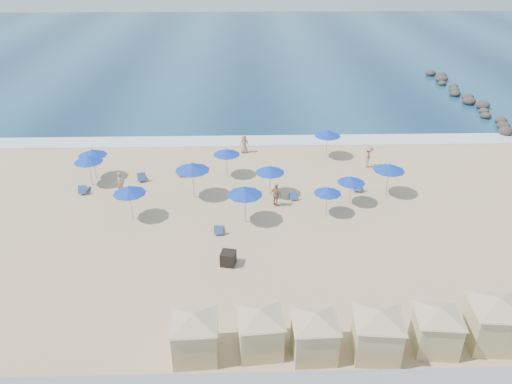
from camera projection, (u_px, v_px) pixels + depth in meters
ground at (257, 235)px, 31.08m from camera, size 160.00×160.00×0.00m
ocean at (247, 48)px, 79.70m from camera, size 160.00×80.00×0.06m
surf_line at (252, 141)px, 44.77m from camera, size 160.00×2.50×0.08m
rock_jetty at (474, 103)px, 53.49m from camera, size 2.56×26.66×0.96m
trash_bin at (228, 258)px, 28.18m from camera, size 0.95×0.95×0.81m
cabana_0 at (194, 329)px, 21.63m from camera, size 4.17×4.17×2.62m
cabana_1 at (260, 325)px, 21.92m from camera, size 4.08×4.08×2.57m
cabana_2 at (315, 328)px, 21.72m from camera, size 4.07×4.07×2.55m
cabana_3 at (378, 327)px, 21.72m from camera, size 4.27×4.27×2.69m
cabana_4 at (438, 323)px, 22.06m from camera, size 4.02×4.02×2.53m
cabana_5 at (495, 315)px, 22.23m from camera, size 4.56×4.56×2.87m
umbrella_0 at (88, 159)px, 36.22m from camera, size 2.11×2.11×2.40m
umbrella_1 at (129, 190)px, 31.84m from camera, size 2.14×2.14×2.43m
umbrella_2 at (92, 153)px, 37.17m from camera, size 2.16×2.16×2.45m
umbrella_3 at (227, 152)px, 37.55m from camera, size 2.05×2.05×2.34m
umbrella_4 at (192, 167)px, 34.34m from camera, size 2.41×2.41×2.74m
umbrella_5 at (245, 191)px, 31.42m from camera, size 2.28×2.28×2.59m
umbrella_6 at (270, 170)px, 34.73m from camera, size 2.07×2.07×2.35m
umbrella_7 at (328, 191)px, 32.45m from camera, size 1.82×1.82×2.08m
umbrella_8 at (328, 133)px, 40.64m from camera, size 2.19×2.19×2.49m
umbrella_9 at (389, 167)px, 34.75m from camera, size 2.19×2.19×2.50m
umbrella_10 at (351, 180)px, 33.69m from camera, size 1.89×1.89×2.16m
beach_chair_0 at (84, 189)px, 35.97m from camera, size 0.63×1.32×0.71m
beach_chair_1 at (141, 177)px, 37.77m from camera, size 0.92×1.48×0.76m
beach_chair_2 at (183, 172)px, 38.56m from camera, size 0.74×1.40×0.74m
beach_chair_3 at (219, 229)px, 31.22m from camera, size 0.55×1.21×0.66m
beach_chair_4 at (293, 196)px, 35.17m from camera, size 0.50×1.11×0.61m
beach_chair_5 at (357, 187)px, 36.34m from camera, size 0.96×1.47×0.75m
beachgoer_0 at (120, 183)px, 35.48m from camera, size 0.74×0.69×1.69m
beachgoer_1 at (276, 195)px, 33.96m from camera, size 0.98×0.97×1.66m
beachgoer_2 at (369, 157)px, 39.50m from camera, size 1.02×1.30×1.78m
beachgoer_3 at (244, 144)px, 42.19m from camera, size 0.84×0.62×1.57m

